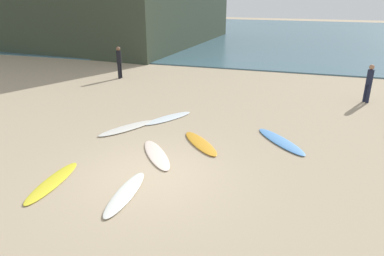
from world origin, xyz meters
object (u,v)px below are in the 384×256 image
surfboard_5 (125,193)px  beachgoer_mid (119,61)px  beachgoer_far (369,81)px  surfboard_0 (127,128)px  surfboard_2 (157,155)px  surfboard_3 (53,182)px  surfboard_1 (281,141)px  surfboard_6 (201,143)px  surfboard_4 (168,118)px

surfboard_5 → beachgoer_mid: size_ratio=1.22×
surfboard_5 → beachgoer_far: bearing=-126.7°
surfboard_0 → beachgoer_mid: beachgoer_mid is taller
surfboard_2 → surfboard_3: (-2.05, -2.42, -0.00)m
surfboard_1 → surfboard_3: surfboard_1 is taller
surfboard_1 → surfboard_6: bearing=161.3°
surfboard_1 → surfboard_4: size_ratio=1.08×
surfboard_1 → surfboard_3: bearing=179.4°
surfboard_6 → beachgoer_mid: bearing=91.9°
surfboard_5 → beachgoer_mid: (-6.19, 11.39, 1.00)m
surfboard_2 → beachgoer_mid: 10.93m
surfboard_4 → surfboard_5: (0.99, -5.64, 0.01)m
surfboard_3 → surfboard_4: size_ratio=1.01×
surfboard_1 → beachgoer_far: 6.90m
beachgoer_mid → beachgoer_far: size_ratio=1.05×
surfboard_1 → surfboard_3: (-5.73, -4.65, -0.01)m
surfboard_4 → beachgoer_mid: 7.82m
surfboard_0 → surfboard_1: (5.63, 0.45, -0.00)m
surfboard_1 → surfboard_5: 5.82m
surfboard_4 → beachgoer_mid: size_ratio=1.26×
surfboard_0 → surfboard_1: 5.65m
surfboard_6 → surfboard_2: bearing=-172.1°
surfboard_3 → surfboard_1: bearing=34.7°
surfboard_0 → surfboard_5: bearing=-33.7°
surfboard_5 → surfboard_6: bearing=-108.2°
surfboard_2 → surfboard_6: bearing=-168.5°
surfboard_0 → surfboard_6: bearing=19.7°
surfboard_2 → surfboard_4: size_ratio=1.00×
surfboard_4 → surfboard_5: surfboard_5 is taller
surfboard_0 → surfboard_2: (1.95, -1.79, -0.01)m
surfboard_2 → beachgoer_mid: size_ratio=1.26×
surfboard_1 → surfboard_2: surfboard_1 is taller
surfboard_0 → beachgoer_far: size_ratio=1.37×
surfboard_2 → surfboard_5: bearing=55.8°
surfboard_3 → surfboard_4: 5.82m
surfboard_0 → surfboard_2: size_ratio=1.04×
surfboard_1 → surfboard_4: 4.67m
surfboard_1 → beachgoer_mid: (-9.75, 6.79, 1.00)m
surfboard_0 → surfboard_4: surfboard_0 is taller
surfboard_2 → surfboard_5: 2.37m
surfboard_1 → surfboard_4: bearing=127.4°
surfboard_3 → beachgoer_mid: size_ratio=1.27×
surfboard_2 → surfboard_3: 3.17m
surfboard_1 → surfboard_5: (-3.56, -4.60, 0.00)m
surfboard_1 → beachgoer_far: beachgoer_far is taller
surfboard_1 → surfboard_3: 7.38m
surfboard_4 → surfboard_5: size_ratio=1.03×
surfboard_2 → surfboard_6: (1.10, 1.24, 0.01)m
surfboard_3 → surfboard_5: (2.17, 0.05, 0.01)m
surfboard_2 → beachgoer_far: size_ratio=1.31×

